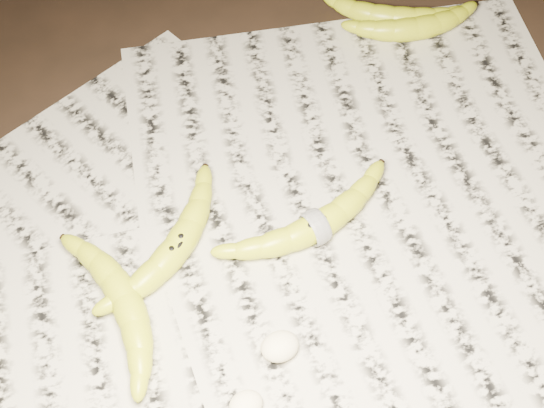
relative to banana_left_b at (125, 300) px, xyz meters
name	(u,v)px	position (x,y,z in m)	size (l,w,h in m)	color
ground	(269,261)	(0.16, -0.01, -0.03)	(3.00, 3.00, 0.00)	black
newspaper_patch	(260,251)	(0.16, 0.01, -0.02)	(0.90, 0.70, 0.01)	#B6B19C
banana_left_b	(125,300)	(0.00, 0.00, 0.00)	(0.18, 0.05, 0.03)	#C5CE19
banana_center	(176,247)	(0.07, 0.04, 0.00)	(0.18, 0.05, 0.03)	#C5CE19
banana_taped	(315,226)	(0.22, 0.00, 0.00)	(0.20, 0.05, 0.03)	#C5CE19
banana_upper_a	(393,15)	(0.46, 0.25, 0.00)	(0.16, 0.05, 0.03)	#C5CE19
banana_upper_b	(416,26)	(0.48, 0.22, 0.00)	(0.16, 0.05, 0.03)	#C5CE19
measuring_tape	(315,226)	(0.22, 0.00, 0.00)	(0.04, 0.04, 0.00)	white
flesh_chunk_a	(280,345)	(0.13, -0.11, -0.01)	(0.04, 0.03, 0.02)	#F2EBBB
flesh_chunk_b	(246,403)	(0.07, -0.15, -0.01)	(0.03, 0.03, 0.02)	#F2EBBB
flesh_chunk_c	(274,345)	(0.12, -0.11, -0.01)	(0.03, 0.02, 0.02)	#F2EBBB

